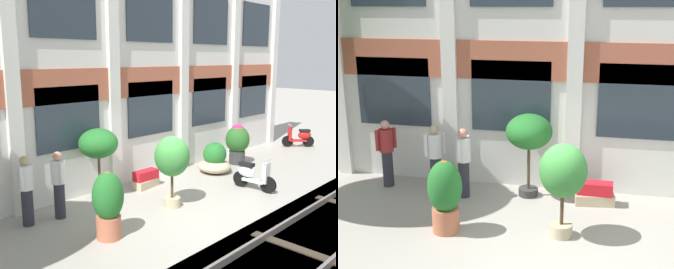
{
  "view_description": "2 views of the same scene",
  "coord_description": "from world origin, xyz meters",
  "views": [
    {
      "loc": [
        -7.01,
        -6.34,
        3.82
      ],
      "look_at": [
        0.96,
        1.46,
        1.64
      ],
      "focal_mm": 42.0,
      "sensor_mm": 36.0,
      "label": 1
    },
    {
      "loc": [
        0.72,
        -7.91,
        4.42
      ],
      "look_at": [
        -1.23,
        1.01,
        1.81
      ],
      "focal_mm": 50.0,
      "sensor_mm": 36.0,
      "label": 2
    }
  ],
  "objects": [
    {
      "name": "resident_near_plants",
      "position": [
        -3.15,
        1.96,
        0.89
      ],
      "size": [
        0.42,
        0.38,
        1.66
      ],
      "rotation": [
        0.0,
        0.0,
        -0.86
      ],
      "color": "#282833",
      "rests_on": "ground"
    },
    {
      "name": "resident_by_doorway",
      "position": [
        -2.41,
        1.82,
        0.89
      ],
      "size": [
        0.34,
        0.52,
        1.65
      ],
      "rotation": [
        0.0,
        0.0,
        -0.21
      ],
      "color": "#282833",
      "rests_on": "ground"
    },
    {
      "name": "resident_watching_tracks",
      "position": [
        -4.45,
        2.07,
        0.9
      ],
      "size": [
        0.39,
        0.41,
        1.67
      ],
      "rotation": [
        0.0,
        0.0,
        -0.74
      ],
      "color": "#282833",
      "rests_on": "ground"
    },
    {
      "name": "potted_plant_low_pan",
      "position": [
        -0.95,
        2.21,
        1.5
      ],
      "size": [
        1.06,
        1.06,
        1.97
      ],
      "color": "#333333",
      "rests_on": "ground"
    },
    {
      "name": "apartment_facade",
      "position": [
        -0.0,
        2.98,
        4.37
      ],
      "size": [
        18.25,
        0.64,
        8.8
      ],
      "color": "silver",
      "rests_on": "ground"
    },
    {
      "name": "ground_plane",
      "position": [
        0.0,
        0.0,
        0.0
      ],
      "size": [
        80.0,
        80.0,
        0.0
      ],
      "primitive_type": "plane",
      "color": "#9E998E"
    },
    {
      "name": "potted_plant_fluted_column",
      "position": [
        -2.25,
        0.09,
        0.83
      ],
      "size": [
        0.68,
        0.68,
        1.48
      ],
      "color": "#B76647",
      "rests_on": "ground"
    },
    {
      "name": "potted_plant_tall_urn",
      "position": [
        0.01,
        0.38,
        1.29
      ],
      "size": [
        0.91,
        0.91,
        1.88
      ],
      "color": "tan",
      "rests_on": "ground"
    },
    {
      "name": "potted_plant_square_trough",
      "position": [
        0.59,
        2.02,
        0.25
      ],
      "size": [
        0.92,
        0.49,
        0.53
      ],
      "color": "tan",
      "rests_on": "ground"
    }
  ]
}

